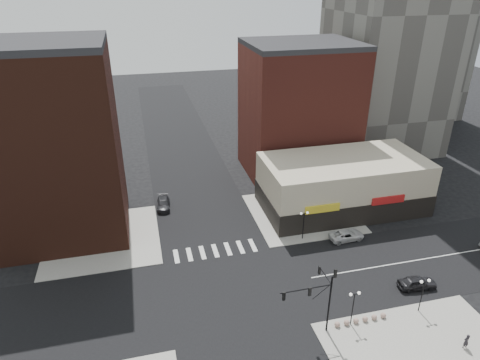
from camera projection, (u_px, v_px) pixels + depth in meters
name	position (u px, v px, depth m)	size (l,w,h in m)	color
ground	(230.00, 292.00, 48.88)	(240.00, 240.00, 0.00)	black
road_ew	(230.00, 291.00, 48.87)	(200.00, 14.00, 0.02)	black
road_ns	(230.00, 291.00, 48.87)	(14.00, 200.00, 0.02)	black
sidewalk_nw	(103.00, 239.00, 58.34)	(15.00, 15.00, 0.12)	gray
sidewalk_ne	(302.00, 213.00, 64.63)	(15.00, 15.00, 0.12)	gray
building_nw	(54.00, 147.00, 55.37)	(16.00, 15.00, 25.00)	#3D1D13
building_ne_midrise	(299.00, 112.00, 73.87)	(18.00, 15.00, 22.00)	maroon
building_ne_row	(342.00, 188.00, 65.06)	(24.20, 12.20, 8.00)	#B5AC90
traffic_signal	(320.00, 292.00, 41.44)	(5.59, 3.09, 7.77)	black
street_lamp_se_a	(354.00, 300.00, 42.85)	(1.22, 0.32, 4.16)	black
street_lamp_se_b	(424.00, 287.00, 44.59)	(1.22, 0.32, 4.16)	black
street_lamp_ne	(304.00, 218.00, 57.01)	(1.22, 0.32, 4.16)	black
bollard_row	(361.00, 320.00, 44.36)	(5.83, 0.58, 0.58)	gray
white_suv	(347.00, 235.00, 58.11)	(2.22, 4.82, 1.34)	silver
dark_sedan_east	(417.00, 283.00, 49.14)	(1.78, 4.42, 1.50)	black
dark_sedan_north	(163.00, 204.00, 65.90)	(1.97, 4.84, 1.40)	black
pedestrian	(466.00, 341.00, 41.10)	(0.61, 0.40, 1.67)	black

